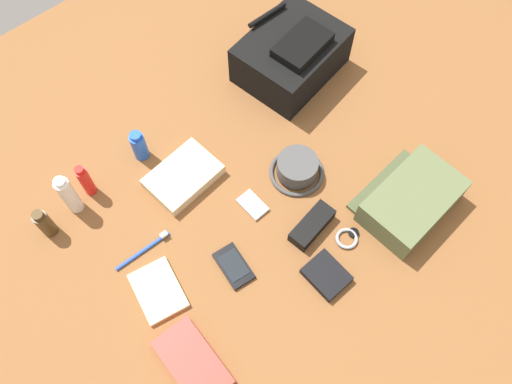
{
  "coord_description": "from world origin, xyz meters",
  "views": [
    {
      "loc": [
        -0.43,
        -0.5,
        1.36
      ],
      "look_at": [
        0.0,
        0.0,
        0.04
      ],
      "focal_mm": 37.64,
      "sensor_mm": 36.0,
      "label": 1
    }
  ],
  "objects_px": {
    "toothbrush": "(146,249)",
    "toothpaste_tube": "(69,195)",
    "sunscreen_spray": "(86,181)",
    "folded_towel": "(183,176)",
    "bucket_hat": "(297,169)",
    "wristwatch": "(348,238)",
    "wallet": "(326,275)",
    "sunglasses_case": "(312,225)",
    "toiletry_pouch": "(411,200)",
    "media_player": "(253,205)",
    "cell_phone": "(234,266)",
    "deodorant_spray": "(139,146)",
    "paperback_novel": "(193,363)",
    "notepad": "(158,291)",
    "backpack": "(292,55)",
    "cologne_bottle": "(45,223)"
  },
  "relations": [
    {
      "from": "folded_towel",
      "to": "toothbrush",
      "type": "bearing_deg",
      "value": -152.79
    },
    {
      "from": "backpack",
      "to": "media_player",
      "type": "relative_size",
      "value": 4.08
    },
    {
      "from": "paperback_novel",
      "to": "notepad",
      "type": "xyz_separation_m",
      "value": [
        0.04,
        0.2,
        -0.0
      ]
    },
    {
      "from": "bucket_hat",
      "to": "wallet",
      "type": "height_order",
      "value": "bucket_hat"
    },
    {
      "from": "deodorant_spray",
      "to": "wallet",
      "type": "distance_m",
      "value": 0.64
    },
    {
      "from": "media_player",
      "to": "sunglasses_case",
      "type": "xyz_separation_m",
      "value": [
        0.08,
        -0.16,
        0.01
      ]
    },
    {
      "from": "toothpaste_tube",
      "to": "media_player",
      "type": "distance_m",
      "value": 0.5
    },
    {
      "from": "paperback_novel",
      "to": "cell_phone",
      "type": "distance_m",
      "value": 0.27
    },
    {
      "from": "paperback_novel",
      "to": "sunglasses_case",
      "type": "xyz_separation_m",
      "value": [
        0.47,
        0.08,
        0.01
      ]
    },
    {
      "from": "sunscreen_spray",
      "to": "notepad",
      "type": "height_order",
      "value": "sunscreen_spray"
    },
    {
      "from": "deodorant_spray",
      "to": "sunglasses_case",
      "type": "relative_size",
      "value": 0.79
    },
    {
      "from": "notepad",
      "to": "toothpaste_tube",
      "type": "bearing_deg",
      "value": 106.4
    },
    {
      "from": "wallet",
      "to": "sunglasses_case",
      "type": "height_order",
      "value": "sunglasses_case"
    },
    {
      "from": "sunscreen_spray",
      "to": "wristwatch",
      "type": "xyz_separation_m",
      "value": [
        0.45,
        -0.58,
        -0.05
      ]
    },
    {
      "from": "bucket_hat",
      "to": "cologne_bottle",
      "type": "xyz_separation_m",
      "value": [
        -0.63,
        0.3,
        0.02
      ]
    },
    {
      "from": "deodorant_spray",
      "to": "paperback_novel",
      "type": "bearing_deg",
      "value": -113.35
    },
    {
      "from": "cologne_bottle",
      "to": "toothbrush",
      "type": "xyz_separation_m",
      "value": [
        0.17,
        -0.21,
        -0.05
      ]
    },
    {
      "from": "backpack",
      "to": "sunscreen_spray",
      "type": "xyz_separation_m",
      "value": [
        -0.72,
        0.04,
        -0.01
      ]
    },
    {
      "from": "toothbrush",
      "to": "toothpaste_tube",
      "type": "bearing_deg",
      "value": 107.99
    },
    {
      "from": "bucket_hat",
      "to": "wristwatch",
      "type": "relative_size",
      "value": 2.23
    },
    {
      "from": "backpack",
      "to": "deodorant_spray",
      "type": "height_order",
      "value": "backpack"
    },
    {
      "from": "wallet",
      "to": "notepad",
      "type": "distance_m",
      "value": 0.44
    },
    {
      "from": "backpack",
      "to": "sunglasses_case",
      "type": "distance_m",
      "value": 0.55
    },
    {
      "from": "bucket_hat",
      "to": "sunscreen_spray",
      "type": "distance_m",
      "value": 0.59
    },
    {
      "from": "deodorant_spray",
      "to": "media_player",
      "type": "relative_size",
      "value": 1.29
    },
    {
      "from": "cologne_bottle",
      "to": "notepad",
      "type": "xyz_separation_m",
      "value": [
        0.12,
        -0.33,
        -0.04
      ]
    },
    {
      "from": "cologne_bottle",
      "to": "folded_towel",
      "type": "bearing_deg",
      "value": -16.14
    },
    {
      "from": "bucket_hat",
      "to": "sunglasses_case",
      "type": "distance_m",
      "value": 0.18
    },
    {
      "from": "notepad",
      "to": "sunglasses_case",
      "type": "xyz_separation_m",
      "value": [
        0.42,
        -0.13,
        0.01
      ]
    },
    {
      "from": "paperback_novel",
      "to": "wristwatch",
      "type": "xyz_separation_m",
      "value": [
        0.52,
        -0.01,
        -0.01
      ]
    },
    {
      "from": "bucket_hat",
      "to": "cologne_bottle",
      "type": "height_order",
      "value": "cologne_bottle"
    },
    {
      "from": "folded_towel",
      "to": "sunglasses_case",
      "type": "relative_size",
      "value": 1.43
    },
    {
      "from": "sunscreen_spray",
      "to": "folded_towel",
      "type": "height_order",
      "value": "sunscreen_spray"
    },
    {
      "from": "bucket_hat",
      "to": "wristwatch",
      "type": "height_order",
      "value": "bucket_hat"
    },
    {
      "from": "sunscreen_spray",
      "to": "media_player",
      "type": "height_order",
      "value": "sunscreen_spray"
    },
    {
      "from": "toiletry_pouch",
      "to": "sunglasses_case",
      "type": "height_order",
      "value": "toiletry_pouch"
    },
    {
      "from": "toiletry_pouch",
      "to": "wristwatch",
      "type": "relative_size",
      "value": 4.01
    },
    {
      "from": "bucket_hat",
      "to": "wristwatch",
      "type": "xyz_separation_m",
      "value": [
        -0.03,
        -0.24,
        -0.02
      ]
    },
    {
      "from": "media_player",
      "to": "sunglasses_case",
      "type": "bearing_deg",
      "value": -63.27
    },
    {
      "from": "folded_towel",
      "to": "cologne_bottle",
      "type": "bearing_deg",
      "value": 163.86
    },
    {
      "from": "media_player",
      "to": "toothpaste_tube",
      "type": "bearing_deg",
      "value": 140.03
    },
    {
      "from": "toiletry_pouch",
      "to": "cologne_bottle",
      "type": "relative_size",
      "value": 2.59
    },
    {
      "from": "wallet",
      "to": "folded_towel",
      "type": "height_order",
      "value": "folded_towel"
    },
    {
      "from": "cell_phone",
      "to": "media_player",
      "type": "height_order",
      "value": "cell_phone"
    },
    {
      "from": "cell_phone",
      "to": "deodorant_spray",
      "type": "bearing_deg",
      "value": 88.35
    },
    {
      "from": "bucket_hat",
      "to": "wristwatch",
      "type": "distance_m",
      "value": 0.24
    },
    {
      "from": "toothbrush",
      "to": "sunglasses_case",
      "type": "xyz_separation_m",
      "value": [
        0.38,
        -0.24,
        0.01
      ]
    },
    {
      "from": "bucket_hat",
      "to": "cell_phone",
      "type": "distance_m",
      "value": 0.33
    },
    {
      "from": "bucket_hat",
      "to": "sunglasses_case",
      "type": "relative_size",
      "value": 1.13
    },
    {
      "from": "toiletry_pouch",
      "to": "wallet",
      "type": "height_order",
      "value": "toiletry_pouch"
    }
  ]
}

